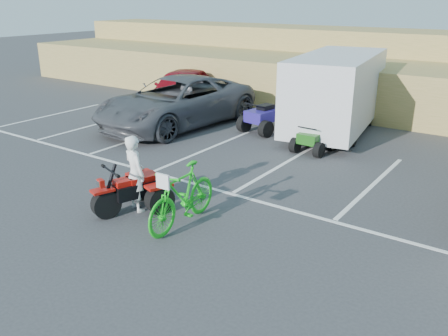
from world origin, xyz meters
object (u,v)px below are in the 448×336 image
Objects in this scene: quad_atv_green at (313,151)px; green_dirt_bike at (183,196)px; quad_atv_blue at (265,131)px; red_car at (181,88)px; rider at (135,173)px; grey_pickup at (176,102)px; cargo_trailer at (336,91)px; red_trike_atv at (132,211)px.

green_dirt_bike is at bearing -88.22° from quad_atv_green.
quad_atv_green is at bearing -15.43° from quad_atv_blue.
red_car is 3.60× the size of quad_atv_green.
rider reaches higher than red_car.
quad_atv_green is (5.63, 0.03, -0.91)m from grey_pickup.
quad_atv_green is (0.10, 6.34, -0.67)m from green_dirt_bike.
cargo_trailer is 4.50× the size of quad_atv_green.
grey_pickup is 5.86m from cargo_trailer.
rider is 6.57m from quad_atv_green.
rider reaches higher than quad_atv_blue.
rider is 1.29× the size of quad_atv_green.
red_car is at bearing 172.06° from cargo_trailer.
grey_pickup is at bearing -69.07° from red_car.
quad_atv_green is at bearing 95.68° from red_trike_atv.
green_dirt_bike reaches higher than quad_atv_blue.
rider is at bearing -71.26° from red_car.
quad_atv_blue reaches higher than quad_atv_green.
red_car is (-5.98, 8.99, 0.84)m from red_trike_atv.
quad_atv_green is (2.46, -1.16, 0.00)m from quad_atv_blue.
green_dirt_bike is at bearing -65.59° from red_car.
red_trike_atv is 0.26× the size of grey_pickup.
quad_atv_blue is (-0.93, 7.64, 0.00)m from red_trike_atv.
cargo_trailer reaches higher than quad_atv_green.
red_car is at bearing 127.61° from green_dirt_bike.
grey_pickup is 3.85× the size of quad_atv_blue.
grey_pickup is at bearing -37.73° from rider.
red_car is 5.29m from quad_atv_blue.
rider is 9.02m from cargo_trailer.
cargo_trailer is at bearing -77.79° from rider.
cargo_trailer is at bearing 102.02° from quad_atv_green.
quad_atv_blue is at bearing 25.33° from grey_pickup.
cargo_trailer is (1.10, 9.08, 1.49)m from red_trike_atv.
red_trike_atv is 0.77× the size of green_dirt_bike.
quad_atv_green is at bearing -84.19° from rider.
red_trike_atv is 7.70m from quad_atv_blue.
grey_pickup reaches higher than red_trike_atv.
green_dirt_bike is 0.45× the size of red_car.
green_dirt_bike is 7.89m from quad_atv_blue.
green_dirt_bike is at bearing -96.59° from cargo_trailer.
red_car is 2.90× the size of quad_atv_blue.
red_trike_atv is 1.25× the size of quad_atv_green.
rider is 0.79× the size of green_dirt_bike.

